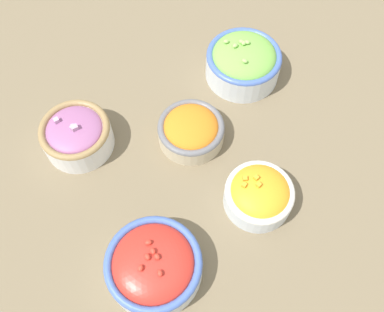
{
  "coord_description": "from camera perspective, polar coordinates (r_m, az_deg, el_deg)",
  "views": [
    {
      "loc": [
        0.12,
        0.31,
        0.65
      ],
      "look_at": [
        0.0,
        0.0,
        0.03
      ],
      "focal_mm": 40.0,
      "sensor_mm": 36.0,
      "label": 1
    }
  ],
  "objects": [
    {
      "name": "bowl_cherry_tomatoes",
      "position": [
        0.64,
        -5.12,
        -14.28
      ],
      "size": [
        0.14,
        0.14,
        0.07
      ],
      "color": "silver",
      "rests_on": "ground_plane"
    },
    {
      "name": "bowl_carrots",
      "position": [
        0.74,
        -0.13,
        3.53
      ],
      "size": [
        0.12,
        0.12,
        0.05
      ],
      "color": "beige",
      "rests_on": "ground_plane"
    },
    {
      "name": "bowl_lettuce",
      "position": [
        0.82,
        6.88,
        12.44
      ],
      "size": [
        0.14,
        0.14,
        0.08
      ],
      "color": "silver",
      "rests_on": "ground_plane"
    },
    {
      "name": "bowl_red_onion",
      "position": [
        0.75,
        -15.16,
        2.81
      ],
      "size": [
        0.12,
        0.12,
        0.07
      ],
      "color": "white",
      "rests_on": "ground_plane"
    },
    {
      "name": "ground_plane",
      "position": [
        0.73,
        -0.0,
        -1.12
      ],
      "size": [
        3.0,
        3.0,
        0.0
      ],
      "primitive_type": "plane",
      "color": "#75664C"
    },
    {
      "name": "bowl_squash",
      "position": [
        0.69,
        8.93,
        -5.06
      ],
      "size": [
        0.11,
        0.11,
        0.07
      ],
      "color": "silver",
      "rests_on": "ground_plane"
    }
  ]
}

